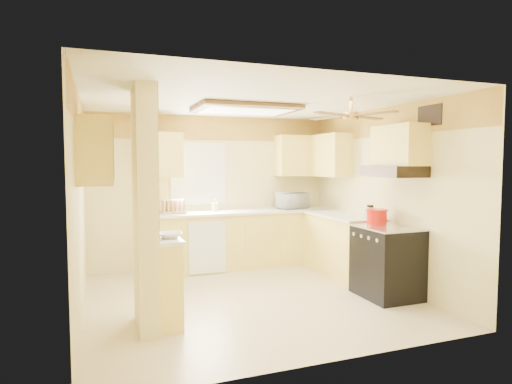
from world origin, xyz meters
name	(u,v)px	position (x,y,z in m)	size (l,w,h in m)	color
floor	(251,298)	(0.00, 0.00, 0.00)	(4.00, 4.00, 0.00)	beige
ceiling	(250,101)	(0.00, 0.00, 2.50)	(4.00, 4.00, 0.00)	white
wall_back	(213,191)	(0.00, 1.90, 1.25)	(4.00, 4.00, 0.00)	beige
wall_front	(325,220)	(0.00, -1.90, 1.25)	(4.00, 4.00, 0.00)	beige
wall_left	(79,207)	(-2.00, 0.00, 1.25)	(3.80, 3.80, 0.00)	beige
wall_right	(383,197)	(2.00, 0.00, 1.25)	(3.80, 3.80, 0.00)	beige
wallpaper_border	(213,128)	(0.00, 1.88, 2.30)	(4.00, 0.02, 0.40)	#FFD14B
partition_column	(145,210)	(-1.35, -0.55, 1.25)	(0.20, 0.70, 2.50)	beige
partition_ledge	(168,284)	(-1.13, -0.55, 0.45)	(0.25, 0.55, 0.90)	#F6D465
ledge_top	(167,240)	(-1.13, -0.55, 0.92)	(0.28, 0.58, 0.04)	silver
lower_cabinets_back	(247,240)	(0.50, 1.60, 0.45)	(3.00, 0.60, 0.90)	#F6D465
lower_cabinets_right	(342,246)	(1.70, 0.60, 0.45)	(0.60, 1.40, 0.90)	#F6D465
countertop_back	(247,212)	(0.50, 1.59, 0.92)	(3.04, 0.64, 0.04)	silver
countertop_right	(341,216)	(1.69, 0.60, 0.92)	(0.64, 1.44, 0.04)	silver
dishwasher_panel	(207,247)	(-0.25, 1.29, 0.43)	(0.58, 0.02, 0.80)	white
window	(198,174)	(-0.25, 1.89, 1.55)	(0.92, 0.02, 1.02)	white
upper_cab_back_left	(163,155)	(-0.85, 1.72, 1.85)	(0.60, 0.35, 0.70)	#F6D465
upper_cab_back_right	(301,156)	(1.55, 1.72, 1.85)	(0.90, 0.35, 0.70)	#F6D465
upper_cab_right	(329,155)	(1.82, 1.25, 1.85)	(0.35, 1.00, 0.70)	#F6D465
upper_cab_left_wall	(95,151)	(-1.82, -0.25, 1.85)	(0.35, 0.75, 0.70)	#F6D465
upper_cab_over_stove	(400,146)	(1.82, -0.55, 1.95)	(0.35, 0.76, 0.52)	#F6D465
stove	(387,262)	(1.67, -0.55, 0.46)	(0.68, 0.77, 0.92)	black
range_hood	(393,171)	(1.74, -0.55, 1.62)	(0.50, 0.76, 0.14)	black
poster_menu	(155,151)	(-1.24, -0.55, 1.85)	(0.02, 0.42, 0.57)	black
poster_nashville	(156,214)	(-1.24, -0.55, 1.20)	(0.02, 0.42, 0.57)	black
ceiling_light_panel	(245,109)	(0.10, 0.50, 2.46)	(1.35, 0.95, 0.06)	brown
ceiling_fan	(351,115)	(1.00, -0.70, 2.29)	(1.15, 1.15, 0.26)	gold
vent_grate	(430,116)	(1.98, -0.90, 2.30)	(0.02, 0.40, 0.25)	black
microwave	(292,201)	(1.32, 1.60, 1.08)	(0.49, 0.33, 0.27)	white
bowl	(170,235)	(-1.10, -0.56, 0.97)	(0.24, 0.24, 0.06)	white
dutch_oven	(377,216)	(1.71, -0.26, 1.01)	(0.29, 0.29, 0.19)	red
kettle	(370,213)	(1.73, -0.08, 1.04)	(0.13, 0.13, 0.21)	silver
dish_rack	(173,208)	(-0.72, 1.62, 1.02)	(0.39, 0.30, 0.21)	tan
utensil_crock	(215,207)	(-0.02, 1.70, 1.01)	(0.10, 0.10, 0.20)	white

